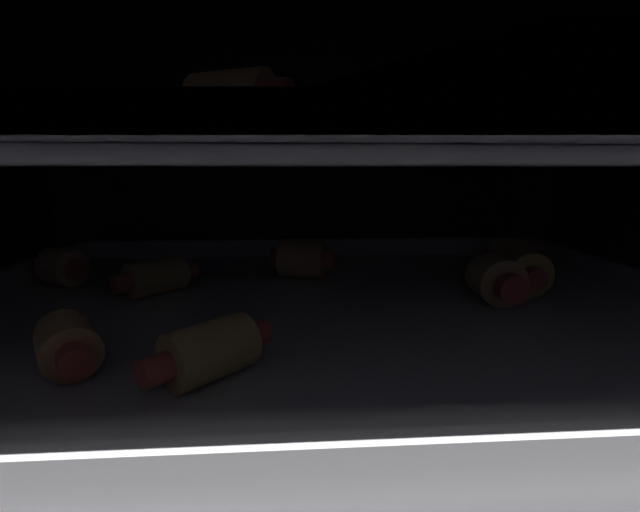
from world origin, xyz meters
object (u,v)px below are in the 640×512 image
object	(u,v)px
pig_in_blanket_upper_3	(146,133)
pig_in_blanket_lower_5	(210,351)
pig_in_blanket_upper_5	(448,102)
pig_in_blanket_upper_9	(486,113)
pig_in_blanket_upper_6	(358,122)
pig_in_blanket_lower_1	(68,344)
pig_in_blanket_lower_2	(156,277)
pig_in_blanket_upper_1	(527,79)
pig_in_blanket_lower_0	(518,269)
baking_tray_upper	(325,143)
oven_rack_lower	(324,322)
pig_in_blanket_upper_8	(580,127)
pig_in_blanket_lower_8	(304,259)
pig_in_blanket_upper_2	(232,99)
pig_in_blanket_lower_3	(63,267)
pig_in_blanket_upper_4	(619,105)
pig_in_blanket_lower_7	(517,252)
oven_rack_upper	(325,161)
pig_in_blanket_upper_7	(223,124)
pig_in_blanket_lower_4	(499,281)
baking_tray_lower	(324,309)

from	to	relation	value
pig_in_blanket_upper_3	pig_in_blanket_lower_5	bearing A→B (deg)	-67.39
pig_in_blanket_lower_5	pig_in_blanket_upper_5	size ratio (longest dim) A/B	1.07
pig_in_blanket_lower_5	pig_in_blanket_upper_3	distance (cm)	27.44
pig_in_blanket_upper_5	pig_in_blanket_upper_9	xyz separation A→B (cm)	(4.08, 4.44, 0.03)
pig_in_blanket_upper_3	pig_in_blanket_upper_6	xyz separation A→B (cm)	(18.77, -5.29, 0.48)
pig_in_blanket_lower_1	pig_in_blanket_lower_2	distance (cm)	11.89
pig_in_blanket_upper_3	pig_in_blanket_upper_6	distance (cm)	19.51
pig_in_blanket_upper_1	pig_in_blanket_upper_9	xyz separation A→B (cm)	(2.52, 9.10, -0.20)
pig_in_blanket_lower_0	baking_tray_upper	distance (cm)	17.48
pig_in_blanket_lower_0	pig_in_blanket_upper_5	bearing A→B (deg)	-141.02
oven_rack_lower	baking_tray_upper	world-z (taller)	baking_tray_upper
pig_in_blanket_upper_3	pig_in_blanket_upper_8	distance (cm)	36.75
pig_in_blanket_lower_8	oven_rack_lower	bearing A→B (deg)	-80.46
pig_in_blanket_upper_2	pig_in_blanket_lower_3	bearing A→B (deg)	141.79
pig_in_blanket_upper_8	baking_tray_upper	bearing A→B (deg)	-164.33
pig_in_blanket_upper_3	pig_in_blanket_upper_8	xyz separation A→B (cm)	(35.89, -7.91, -0.00)
oven_rack_lower	pig_in_blanket_upper_3	bearing A→B (deg)	138.46
baking_tray_upper	pig_in_blanket_lower_2	bearing A→B (deg)	164.06
pig_in_blanket_lower_0	pig_in_blanket_lower_5	xyz separation A→B (cm)	(-20.53, -12.01, -0.37)
pig_in_blanket_upper_4	pig_in_blanket_lower_2	bearing A→B (deg)	166.83
oven_rack_lower	pig_in_blanket_lower_1	distance (cm)	15.16
pig_in_blanket_lower_2	pig_in_blanket_upper_5	xyz separation A→B (cm)	(18.19, -8.11, 11.19)
pig_in_blanket_lower_7	pig_in_blanket_upper_2	xyz separation A→B (cm)	(-24.03, -16.57, 11.10)
pig_in_blanket_upper_4	pig_in_blanket_upper_8	xyz separation A→B (cm)	(4.07, 8.96, -0.32)
pig_in_blanket_lower_8	oven_rack_upper	xyz separation A→B (cm)	(1.22, -7.28, 8.00)
pig_in_blanket_upper_8	pig_in_blanket_lower_8	bearing A→B (deg)	175.94
pig_in_blanket_upper_7	pig_in_blanket_upper_2	bearing A→B (deg)	-79.26
pig_in_blanket_lower_7	pig_in_blanket_upper_7	xyz separation A→B (cm)	(-27.02, -0.81, 11.46)
pig_in_blanket_upper_9	pig_in_blanket_upper_1	bearing A→B (deg)	-105.51
oven_rack_lower	pig_in_blanket_upper_4	bearing A→B (deg)	-11.08
pig_in_blanket_lower_5	pig_in_blanket_lower_7	distance (cm)	32.14
pig_in_blanket_lower_3	pig_in_blanket_upper_7	bearing A→B (deg)	16.08
oven_rack_lower	pig_in_blanket_lower_4	bearing A→B (deg)	-2.09
pig_in_blanket_lower_0	pig_in_blanket_upper_5	distance (cm)	15.62
pig_in_blanket_lower_1	pig_in_blanket_lower_8	xyz separation A→B (cm)	(11.14, 15.70, 0.32)
pig_in_blanket_lower_1	pig_in_blanket_lower_7	distance (cm)	36.91
pig_in_blanket_upper_3	pig_in_blanket_upper_4	distance (cm)	36.02
pig_in_blanket_upper_4	pig_in_blanket_upper_5	distance (cm)	10.48
pig_in_blanket_lower_5	pig_in_blanket_upper_8	bearing A→B (deg)	30.26
pig_in_blanket_lower_8	pig_in_blanket_upper_1	size ratio (longest dim) A/B	1.18
baking_tray_upper	baking_tray_lower	bearing A→B (deg)	0.00
oven_rack_lower	pig_in_blanket_lower_2	bearing A→B (deg)	164.06
pig_in_blanket_lower_7	pig_in_blanket_upper_8	size ratio (longest dim) A/B	1.31
pig_in_blanket_lower_5	pig_in_blanket_upper_9	size ratio (longest dim) A/B	1.14
pig_in_blanket_lower_5	pig_in_blanket_upper_5	world-z (taller)	pig_in_blanket_upper_5
pig_in_blanket_lower_5	pig_in_blanket_upper_2	size ratio (longest dim) A/B	0.89
pig_in_blanket_upper_3	pig_in_blanket_upper_5	xyz separation A→B (cm)	(21.44, -18.29, 0.19)
pig_in_blanket_lower_4	pig_in_blanket_upper_9	world-z (taller)	pig_in_blanket_upper_9
pig_in_blanket_lower_8	pig_in_blanket_upper_2	world-z (taller)	pig_in_blanket_upper_2
pig_in_blanket_lower_0	pig_in_blanket_upper_2	distance (cm)	23.83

